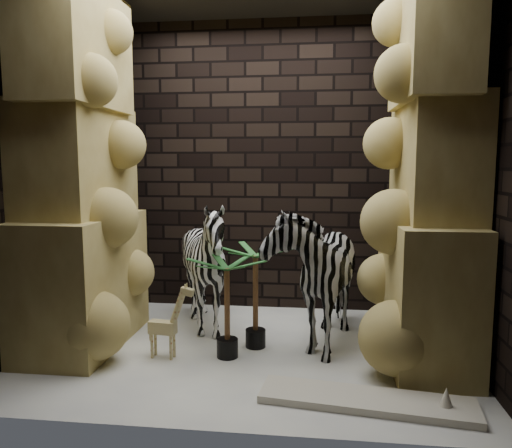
# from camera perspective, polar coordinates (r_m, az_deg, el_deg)

# --- Properties ---
(floor) EXTENTS (3.50, 3.50, 0.00)m
(floor) POSITION_cam_1_polar(r_m,az_deg,el_deg) (4.17, -1.16, -14.55)
(floor) COLOR white
(floor) RESTS_ON ground
(wall_back) EXTENTS (3.50, 0.00, 3.50)m
(wall_back) POSITION_cam_1_polar(r_m,az_deg,el_deg) (5.12, 0.75, 6.64)
(wall_back) COLOR black
(wall_back) RESTS_ON ground
(wall_front) EXTENTS (3.50, 0.00, 3.50)m
(wall_front) POSITION_cam_1_polar(r_m,az_deg,el_deg) (2.65, -5.03, 6.32)
(wall_front) COLOR black
(wall_front) RESTS_ON ground
(wall_left) EXTENTS (0.00, 3.00, 3.00)m
(wall_left) POSITION_cam_1_polar(r_m,az_deg,el_deg) (4.47, -24.14, 5.99)
(wall_left) COLOR black
(wall_left) RESTS_ON ground
(wall_right) EXTENTS (0.00, 3.00, 3.00)m
(wall_right) POSITION_cam_1_polar(r_m,az_deg,el_deg) (4.03, 24.42, 5.94)
(wall_right) COLOR black
(wall_right) RESTS_ON ground
(rock_pillar_left) EXTENTS (0.68, 1.30, 3.00)m
(rock_pillar_left) POSITION_cam_1_polar(r_m,az_deg,el_deg) (4.30, -20.12, 6.16)
(rock_pillar_left) COLOR tan
(rock_pillar_left) RESTS_ON floor
(rock_pillar_right) EXTENTS (0.58, 1.25, 3.00)m
(rock_pillar_right) POSITION_cam_1_polar(r_m,az_deg,el_deg) (3.94, 19.81, 6.14)
(rock_pillar_right) COLOR tan
(rock_pillar_right) RESTS_ON floor
(zebra_right) EXTENTS (0.83, 1.29, 1.42)m
(zebra_right) POSITION_cam_1_polar(r_m,az_deg,el_deg) (4.22, 6.92, -4.28)
(zebra_right) COLOR white
(zebra_right) RESTS_ON floor
(zebra_left) EXTENTS (1.35, 1.49, 1.10)m
(zebra_left) POSITION_cam_1_polar(r_m,az_deg,el_deg) (4.46, -5.84, -5.73)
(zebra_left) COLOR white
(zebra_left) RESTS_ON floor
(giraffe_toy) EXTENTS (0.34, 0.15, 0.63)m
(giraffe_toy) POSITION_cam_1_polar(r_m,az_deg,el_deg) (3.99, -10.91, -10.88)
(giraffe_toy) COLOR #D2C280
(giraffe_toy) RESTS_ON floor
(palm_front) EXTENTS (0.36, 0.36, 0.88)m
(palm_front) POSITION_cam_1_polar(r_m,az_deg,el_deg) (4.10, -0.05, -8.43)
(palm_front) COLOR #135D24
(palm_front) RESTS_ON floor
(palm_back) EXTENTS (0.36, 0.36, 0.82)m
(palm_back) POSITION_cam_1_polar(r_m,az_deg,el_deg) (3.90, -3.41, -9.70)
(palm_back) COLOR #135D24
(palm_back) RESTS_ON floor
(surfboard) EXTENTS (1.40, 0.51, 0.05)m
(surfboard) POSITION_cam_1_polar(r_m,az_deg,el_deg) (3.40, 12.80, -19.50)
(surfboard) COLOR beige
(surfboard) RESTS_ON floor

